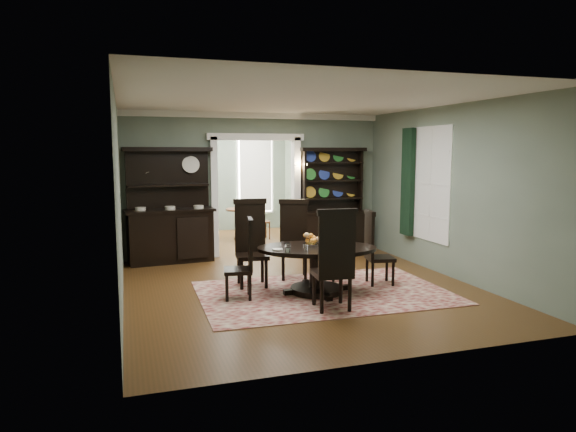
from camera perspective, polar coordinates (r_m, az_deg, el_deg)
name	(u,v)px	position (r m, az deg, el deg)	size (l,w,h in m)	color
room	(301,191)	(8.13, 1.48, 2.80)	(5.51, 6.01, 3.01)	#553216
parlor	(232,178)	(13.43, -6.25, 4.24)	(3.51, 3.50, 3.01)	#553216
doorway_trim	(256,179)	(10.96, -3.61, 4.14)	(2.08, 0.25, 2.57)	white
right_window	(419,183)	(10.10, 14.39, 3.57)	(0.15, 1.47, 2.12)	white
wall_sconce	(300,166)	(11.07, 1.37, 5.59)	(0.27, 0.21, 0.21)	#C58834
rug	(324,293)	(8.12, 4.01, -8.50)	(3.83, 2.50, 0.01)	maroon
dining_table	(317,261)	(8.01, 3.23, -5.01)	(2.08, 2.08, 0.73)	black
centerpiece	(311,242)	(8.00, 2.61, -2.96)	(1.27, 0.82, 0.21)	silver
chair_far_left	(251,240)	(8.47, -4.13, -2.68)	(0.57, 0.55, 1.43)	black
chair_far_mid	(294,237)	(8.97, 0.65, -2.30)	(0.62, 0.60, 1.37)	black
chair_far_right	(336,243)	(8.95, 5.35, -2.99)	(0.46, 0.43, 1.19)	black
chair_end_left	(245,257)	(7.69, -4.83, -4.52)	(0.50, 0.52, 1.22)	black
chair_end_right	(374,246)	(8.58, 9.55, -3.29)	(0.52, 0.53, 1.24)	black
chair_near	(335,258)	(7.05, 5.19, -4.65)	(0.58, 0.55, 1.44)	black
sideboard	(170,222)	(10.48, -12.99, -0.68)	(1.78, 0.77, 2.28)	black
welsh_dresser	(333,214)	(11.32, 5.00, 0.20)	(1.48, 0.60, 2.28)	black
parlor_table	(243,219)	(12.85, -5.01, -0.37)	(0.85, 0.85, 0.79)	#5A2F19
parlor_chair_left	(212,219)	(12.86, -8.45, -0.37)	(0.41, 0.41, 0.98)	#5A2F19
parlor_chair_right	(260,220)	(12.92, -3.10, -0.43)	(0.39, 0.38, 0.91)	#5A2F19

